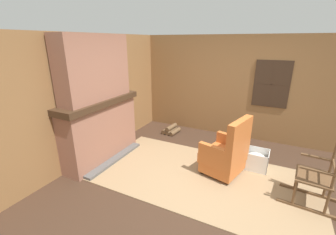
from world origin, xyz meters
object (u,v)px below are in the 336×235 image
(armchair, at_px, (226,154))
(laundry_basket, at_px, (256,159))
(firewood_stack, at_px, (171,130))
(oil_lamp_vase, at_px, (73,100))
(rocking_chair, at_px, (317,178))
(storage_case, at_px, (113,90))

(armchair, distance_m, laundry_basket, 0.66)
(firewood_stack, bearing_deg, laundry_basket, -21.14)
(laundry_basket, bearing_deg, oil_lamp_vase, -152.76)
(rocking_chair, distance_m, storage_case, 3.79)
(armchair, bearing_deg, rocking_chair, -174.72)
(rocking_chair, bearing_deg, laundry_basket, -31.79)
(armchair, height_order, laundry_basket, armchair)
(oil_lamp_vase, bearing_deg, firewood_stack, 72.60)
(armchair, distance_m, firewood_stack, 2.09)
(rocking_chair, height_order, storage_case, storage_case)
(storage_case, bearing_deg, oil_lamp_vase, -90.01)
(firewood_stack, xyz_separation_m, storage_case, (-0.71, -1.26, 1.21))
(rocking_chair, relative_size, firewood_stack, 2.80)
(storage_case, bearing_deg, rocking_chair, -3.13)
(firewood_stack, bearing_deg, armchair, -36.92)
(firewood_stack, bearing_deg, oil_lamp_vase, -107.40)
(oil_lamp_vase, bearing_deg, storage_case, 89.99)
(armchair, xyz_separation_m, storage_case, (-2.37, -0.01, 0.92))
(rocking_chair, xyz_separation_m, laundry_basket, (-0.85, 0.64, -0.24))
(oil_lamp_vase, bearing_deg, armchair, 23.43)
(rocking_chair, relative_size, storage_case, 4.52)
(oil_lamp_vase, bearing_deg, rocking_chair, 12.49)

